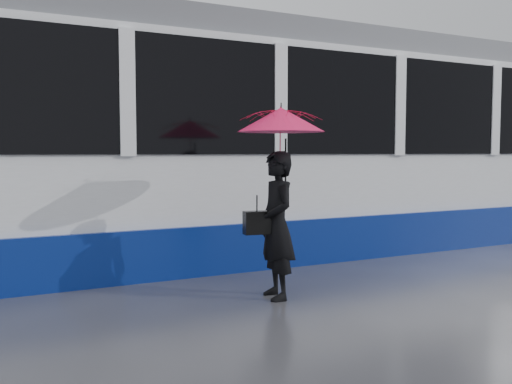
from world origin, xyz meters
TOP-DOWN VIEW (x-y plane):
  - ground at (0.00, 0.00)m, footprint 90.00×90.00m
  - rails at (0.00, 2.50)m, footprint 34.00×1.51m
  - tram at (0.94, 2.50)m, footprint 26.00×2.56m
  - woman at (-0.36, -0.06)m, footprint 0.44×0.61m
  - umbrella at (-0.31, -0.06)m, footprint 1.02×1.02m
  - handbag at (-0.58, -0.04)m, footprint 0.29×0.15m

SIDE VIEW (x-z plane):
  - ground at x=0.00m, z-range 0.00..0.00m
  - rails at x=0.00m, z-range 0.00..0.02m
  - woman at x=-0.36m, z-range 0.00..1.54m
  - handbag at x=-0.58m, z-range 0.60..1.02m
  - tram at x=0.94m, z-range -0.04..3.31m
  - umbrella at x=-0.31m, z-range 1.17..2.20m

